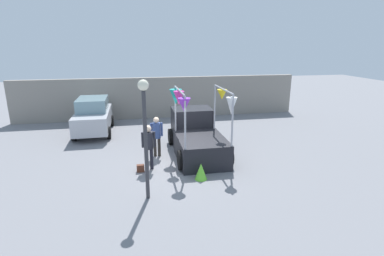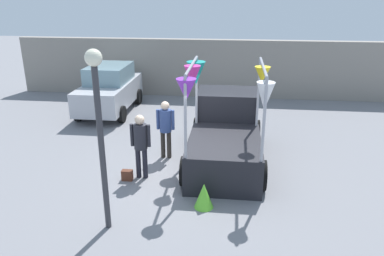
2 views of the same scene
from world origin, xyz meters
TOP-DOWN VIEW (x-y plane):
  - ground_plane at (0.00, 0.00)m, footprint 60.00×60.00m
  - vendor_truck at (0.88, 1.12)m, footprint 2.31×4.03m
  - parked_car at (-3.88, 5.16)m, footprint 1.88×4.00m
  - person_customer at (-1.24, -0.34)m, footprint 0.53×0.34m
  - person_vendor at (-0.84, 0.97)m, footprint 0.53×0.34m
  - handbag at (-1.59, -0.54)m, footprint 0.28×0.16m
  - street_lamp at (-1.42, -2.59)m, footprint 0.32×0.32m
  - brick_boundary_wall at (0.00, 7.99)m, footprint 18.00×0.36m
  - folded_kite_bundle_lime at (0.50, -1.61)m, footprint 0.45×0.45m

SIDE VIEW (x-z plane):
  - ground_plane at x=0.00m, z-range 0.00..0.00m
  - handbag at x=-1.59m, z-range 0.00..0.28m
  - folded_kite_bundle_lime at x=0.50m, z-range 0.00..0.60m
  - vendor_truck at x=0.88m, z-range -0.63..2.34m
  - parked_car at x=-3.88m, z-range 0.00..1.88m
  - person_vendor at x=-0.84m, z-range 0.18..1.91m
  - person_customer at x=-1.24m, z-range 0.19..1.93m
  - brick_boundary_wall at x=0.00m, z-range 0.00..2.60m
  - street_lamp at x=-1.42m, z-range 0.58..4.29m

